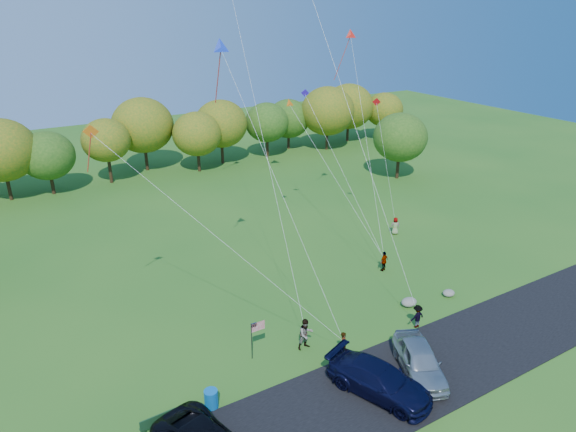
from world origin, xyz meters
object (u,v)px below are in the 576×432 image
at_px(minivan_silver, 420,360).
at_px(flyer_a, 344,344).
at_px(minivan_navy, 379,380).
at_px(flyer_c, 417,316).
at_px(park_bench, 158,421).
at_px(flyer_d, 384,261).
at_px(trash_barrel, 211,399).
at_px(flyer_b, 306,334).
at_px(flyer_e, 395,226).

bearing_deg(minivan_silver, flyer_a, 153.72).
bearing_deg(minivan_navy, flyer_c, 8.94).
bearing_deg(park_bench, minivan_navy, -19.88).
xyz_separation_m(minivan_navy, flyer_d, (8.84, 9.97, -0.08)).
bearing_deg(park_bench, minivan_silver, -15.91).
bearing_deg(minivan_silver, trash_barrel, -172.23).
distance_m(park_bench, trash_barrel, 2.69).
bearing_deg(flyer_a, park_bench, 128.44).
relative_size(flyer_b, flyer_c, 1.26).
distance_m(flyer_c, park_bench, 16.20).
relative_size(minivan_navy, minivan_silver, 1.14).
bearing_deg(park_bench, flyer_b, 8.59).
distance_m(minivan_silver, flyer_a, 4.16).
height_order(flyer_b, trash_barrel, flyer_b).
height_order(minivan_silver, flyer_c, minivan_silver).
relative_size(flyer_a, flyer_e, 1.05).
xyz_separation_m(minivan_navy, park_bench, (-10.39, 3.35, -0.35)).
bearing_deg(minivan_silver, minivan_navy, -152.86).
relative_size(flyer_c, flyer_d, 0.98).
bearing_deg(trash_barrel, flyer_e, 27.08).
xyz_separation_m(flyer_d, park_bench, (-19.23, -6.62, -0.27)).
xyz_separation_m(flyer_b, trash_barrel, (-6.53, -1.63, -0.45)).
bearing_deg(flyer_a, minivan_navy, -145.85).
bearing_deg(flyer_a, minivan_silver, -103.36).
bearing_deg(trash_barrel, minivan_navy, -24.15).
bearing_deg(flyer_a, flyer_e, -12.38).
height_order(minivan_silver, trash_barrel, minivan_silver).
height_order(flyer_d, flyer_e, flyer_d).
relative_size(minivan_silver, trash_barrel, 4.77).
distance_m(flyer_a, flyer_c, 5.56).
xyz_separation_m(minivan_silver, flyer_b, (-3.99, 5.00, 0.07)).
bearing_deg(trash_barrel, flyer_b, 13.98).
relative_size(minivan_silver, flyer_a, 3.04).
xyz_separation_m(minivan_silver, flyer_d, (6.02, 9.90, -0.11)).
xyz_separation_m(minivan_navy, flyer_c, (5.81, 3.35, -0.10)).
bearing_deg(minivan_navy, flyer_d, 27.42).
height_order(minivan_navy, flyer_d, minivan_navy).
relative_size(minivan_navy, flyer_d, 3.55).
height_order(flyer_a, flyer_d, flyer_a).
xyz_separation_m(flyer_a, trash_barrel, (-7.95, 0.10, -0.29)).
height_order(flyer_e, park_bench, flyer_e).
bearing_deg(flyer_b, flyer_a, -50.70).
distance_m(minivan_navy, minivan_silver, 2.83).
height_order(minivan_navy, flyer_c, minivan_navy).
xyz_separation_m(minivan_silver, park_bench, (-13.21, 3.28, -0.37)).
bearing_deg(flyer_d, flyer_c, 48.79).
bearing_deg(flyer_a, flyer_c, -51.53).
bearing_deg(flyer_d, park_bench, 2.38).
relative_size(flyer_d, park_bench, 0.90).
distance_m(minivan_silver, flyer_c, 4.43).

